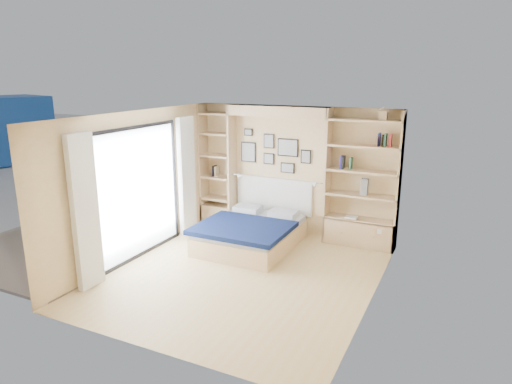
% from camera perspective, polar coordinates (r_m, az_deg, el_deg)
% --- Properties ---
extents(ground, '(4.50, 4.50, 0.00)m').
position_cam_1_polar(ground, '(7.33, -1.66, -10.32)').
color(ground, tan).
rests_on(ground, ground).
extents(room_shell, '(4.50, 4.50, 4.50)m').
position_cam_1_polar(room_shell, '(8.42, 0.68, 0.81)').
color(room_shell, '#DFB886').
rests_on(room_shell, ground).
extents(bed, '(1.61, 2.05, 1.07)m').
position_cam_1_polar(bed, '(8.39, -0.61, -5.04)').
color(bed, '#DCBB88').
rests_on(bed, ground).
extents(photo_gallery, '(1.48, 0.02, 0.82)m').
position_cam_1_polar(photo_gallery, '(8.97, 2.20, 5.10)').
color(photo_gallery, black).
rests_on(photo_gallery, ground).
extents(reading_lamps, '(1.92, 0.12, 0.15)m').
position_cam_1_polar(reading_lamps, '(8.81, 2.50, 1.58)').
color(reading_lamps, silver).
rests_on(reading_lamps, ground).
extents(shelf_decor, '(3.53, 0.23, 2.03)m').
position_cam_1_polar(shelf_decor, '(8.32, 11.69, 4.75)').
color(shelf_decor, navy).
rests_on(shelf_decor, ground).
extents(deck, '(3.20, 4.00, 0.05)m').
position_cam_1_polar(deck, '(9.42, -21.64, -5.60)').
color(deck, '#6A5A4E').
rests_on(deck, ground).
extents(deck_chair, '(0.46, 0.72, 0.70)m').
position_cam_1_polar(deck_chair, '(8.97, -20.44, -4.22)').
color(deck_chair, tan).
rests_on(deck_chair, ground).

